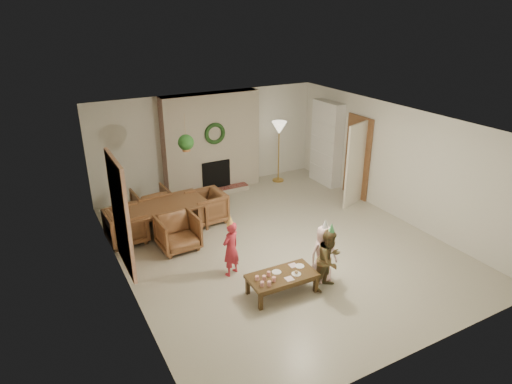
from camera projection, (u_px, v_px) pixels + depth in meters
floor at (278, 244)px, 8.92m from camera, size 7.00×7.00×0.00m
ceiling at (281, 122)px, 7.94m from camera, size 7.00×7.00×0.00m
wall_back at (209, 141)px, 11.26m from camera, size 7.00×0.00×7.00m
wall_front at (423, 278)px, 5.59m from camera, size 7.00×0.00×7.00m
wall_left at (121, 220)px, 7.11m from camera, size 0.00×7.00×7.00m
wall_right at (396, 162)px, 9.74m from camera, size 0.00×7.00×7.00m
fireplace_mass at (212, 143)px, 11.10m from camera, size 2.50×0.40×2.50m
fireplace_hearth at (219, 191)px, 11.28m from camera, size 1.60×0.30×0.12m
fireplace_firebox at (216, 175)px, 11.27m from camera, size 0.75×0.12×0.75m
fireplace_wreath at (215, 134)px, 10.80m from camera, size 0.54×0.10×0.54m
floor_lamp_base at (278, 180)px, 12.13m from camera, size 0.31×0.31×0.03m
floor_lamp_post at (279, 154)px, 11.83m from camera, size 0.03×0.03×1.49m
floor_lamp_shade at (279, 128)px, 11.55m from camera, size 0.40×0.40×0.33m
bookshelf_carcass at (327, 143)px, 11.59m from camera, size 0.30×1.00×2.20m
bookshelf_shelf_a at (324, 167)px, 11.84m from camera, size 0.30×0.92×0.03m
bookshelf_shelf_b at (325, 153)px, 11.68m from camera, size 0.30×0.92×0.03m
bookshelf_shelf_c at (326, 138)px, 11.53m from camera, size 0.30×0.92×0.03m
bookshelf_shelf_d at (327, 123)px, 11.37m from camera, size 0.30×0.92×0.03m
books_row_lower at (328, 164)px, 11.65m from camera, size 0.20×0.40×0.24m
books_row_mid at (324, 147)px, 11.66m from camera, size 0.20×0.44×0.24m
books_row_upper at (328, 134)px, 11.39m from camera, size 0.20×0.36×0.22m
door_frame at (357, 157)px, 10.79m from camera, size 0.05×0.86×2.04m
door_leaf at (356, 165)px, 10.32m from camera, size 0.77×0.32×2.00m
curtain_panel at (121, 215)px, 7.29m from camera, size 0.06×1.20×2.00m
dining_table at (164, 219)px, 9.26m from camera, size 1.84×1.08×0.63m
dining_chair_near at (178, 233)px, 8.62m from camera, size 0.78×0.80×0.70m
dining_chair_far at (151, 204)px, 9.87m from camera, size 0.78×0.80×0.70m
dining_chair_left at (126, 226)px, 8.87m from camera, size 0.80×0.78×0.70m
dining_chair_right at (207, 207)px, 9.71m from camera, size 0.80×0.78×0.70m
hanging_plant_cord at (185, 131)px, 8.72m from camera, size 0.01×0.01×0.70m
hanging_plant_pot at (186, 148)px, 8.86m from camera, size 0.16×0.16×0.12m
hanging_plant_foliage at (186, 142)px, 8.81m from camera, size 0.32×0.32×0.32m
coffee_table_top at (282, 276)px, 7.28m from camera, size 1.16×0.60×0.05m
coffee_table_apron at (282, 279)px, 7.30m from camera, size 1.07×0.51×0.07m
coffee_leg_fl at (261, 301)px, 6.94m from camera, size 0.06×0.06×0.30m
coffee_leg_fr at (316, 284)px, 7.37m from camera, size 0.06×0.06×0.30m
coffee_leg_bl at (248, 286)px, 7.32m from camera, size 0.06×0.06×0.30m
coffee_leg_br at (301, 270)px, 7.75m from camera, size 0.06×0.06×0.30m
cup_a at (262, 284)px, 6.96m from camera, size 0.06×0.06×0.08m
cup_b at (257, 278)px, 7.10m from camera, size 0.06×0.06×0.08m
cup_c at (269, 283)px, 6.97m from camera, size 0.06×0.06×0.08m
cup_d at (264, 278)px, 7.11m from camera, size 0.06×0.06×0.08m
cup_e at (274, 279)px, 7.08m from camera, size 0.06×0.06×0.08m
cup_f at (269, 274)px, 7.22m from camera, size 0.06×0.06×0.08m
plate_a at (277, 272)px, 7.33m from camera, size 0.16×0.16×0.01m
plate_b at (296, 274)px, 7.28m from camera, size 0.16×0.16×0.01m
plate_c at (300, 266)px, 7.50m from camera, size 0.16×0.16×0.01m
food_scoop at (296, 272)px, 7.27m from camera, size 0.06×0.06×0.06m
napkin_left at (289, 279)px, 7.15m from camera, size 0.14×0.14×0.01m
napkin_right at (293, 265)px, 7.52m from camera, size 0.14×0.14×0.01m
child_red at (231, 249)px, 7.73m from camera, size 0.44×0.37×1.03m
party_hat_red at (230, 220)px, 7.51m from camera, size 0.15×0.15×0.19m
child_plaid at (329, 259)px, 7.34m from camera, size 0.63×0.55×1.09m
party_hat_plaid at (332, 228)px, 7.11m from camera, size 0.14×0.14×0.18m
child_pink at (323, 254)px, 7.56m from camera, size 0.53×0.37×1.04m
party_hat_pink at (325, 224)px, 7.34m from camera, size 0.16×0.16×0.19m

